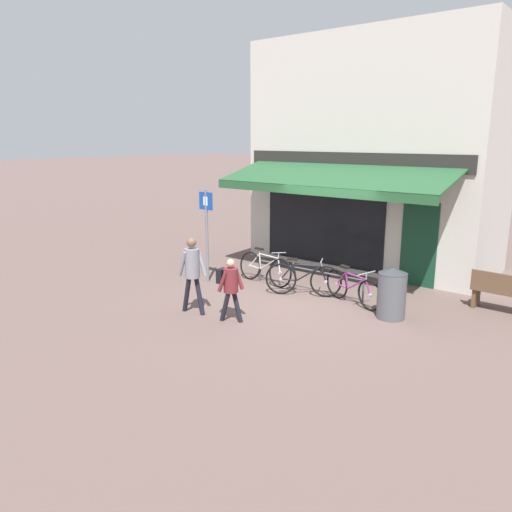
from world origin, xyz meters
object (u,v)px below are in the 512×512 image
Objects in this scene: bicycle_purple at (353,288)px; park_bench at (512,293)px; pedestrian_adult at (192,267)px; pedestrian_child at (230,283)px; parking_sign at (207,226)px; bicycle_silver at (265,268)px; bicycle_black at (303,279)px; litter_bin at (392,293)px.

bicycle_purple is 1.03× the size of park_bench.
pedestrian_adult is 1.25× the size of pedestrian_child.
parking_sign reaches higher than bicycle_purple.
pedestrian_adult reaches higher than bicycle_silver.
bicycle_silver reaches higher than park_bench.
pedestrian_child is at bearing -61.00° from bicycle_silver.
park_bench is (5.44, 1.43, 0.07)m from bicycle_silver.
bicycle_black is 1.22m from bicycle_purple.
bicycle_silver is at bearing -164.41° from bicycle_purple.
pedestrian_child is at bearing -135.11° from park_bench.
parking_sign is at bearing 139.13° from pedestrian_adult.
bicycle_silver is 3.60m from litter_bin.
pedestrian_adult reaches higher than pedestrian_child.
bicycle_black is 0.99× the size of bicycle_purple.
pedestrian_adult is at bearing -141.17° from bicycle_black.
bicycle_black is at bearing -155.92° from park_bench.
bicycle_silver is 2.55m from bicycle_purple.
pedestrian_child is 0.81× the size of park_bench.
pedestrian_adult is at bearing -114.05° from bicycle_purple.
bicycle_black is at bearing 77.48° from pedestrian_adult.
pedestrian_child is at bearing -101.89° from bicycle_purple.
parking_sign reaches higher than pedestrian_adult.
litter_bin is (1.04, -0.28, 0.16)m from bicycle_purple.
litter_bin is (2.25, -0.12, 0.14)m from bicycle_black.
bicycle_silver is at bearing 106.39° from pedestrian_adult.
litter_bin is (2.44, 2.22, -0.27)m from pedestrian_child.
litter_bin reaches higher than bicycle_purple.
bicycle_purple is 1.09m from litter_bin.
pedestrian_adult is (-2.33, -2.63, 0.63)m from bicycle_purple.
parking_sign is at bearing -140.61° from bicycle_silver.
parking_sign is at bearing 141.12° from pedestrian_child.
pedestrian_child is (0.92, 0.13, -0.20)m from pedestrian_adult.
bicycle_black is at bearing 82.97° from pedestrian_child.
pedestrian_adult is at bearing -80.30° from bicycle_silver.
pedestrian_adult is 0.69× the size of parking_sign.
parking_sign is (-1.43, 1.88, 0.45)m from pedestrian_adult.
pedestrian_adult is 1.02× the size of park_bench.
bicycle_silver is at bearing 34.22° from parking_sign.
bicycle_black reaches higher than park_bench.
pedestrian_adult is (0.22, -2.71, 0.61)m from bicycle_silver.
bicycle_silver is 1.09× the size of bicycle_black.
pedestrian_adult is 0.96m from pedestrian_child.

